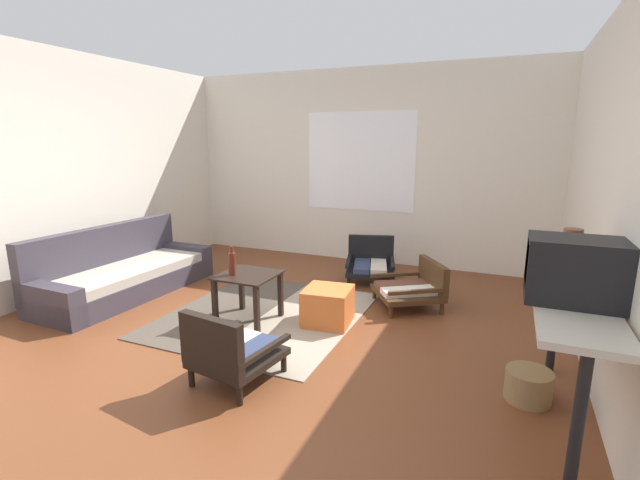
# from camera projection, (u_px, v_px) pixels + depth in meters

# --- Properties ---
(ground_plane) EXTENTS (7.80, 7.80, 0.00)m
(ground_plane) POSITION_uv_depth(u_px,v_px,m) (249.00, 342.00, 3.85)
(ground_plane) COLOR brown
(far_wall_with_window) EXTENTS (5.60, 0.13, 2.70)m
(far_wall_with_window) POSITION_uv_depth(u_px,v_px,m) (361.00, 167.00, 6.30)
(far_wall_with_window) COLOR silver
(far_wall_with_window) RESTS_ON ground
(side_wall_right) EXTENTS (0.12, 6.60, 2.70)m
(side_wall_right) POSITION_uv_depth(u_px,v_px,m) (627.00, 200.00, 2.80)
(side_wall_right) COLOR silver
(side_wall_right) RESTS_ON ground
(side_wall_left) EXTENTS (0.12, 6.60, 2.70)m
(side_wall_left) POSITION_uv_depth(u_px,v_px,m) (52.00, 175.00, 4.85)
(side_wall_left) COLOR silver
(side_wall_left) RESTS_ON ground
(area_rug) EXTENTS (1.82, 2.04, 0.01)m
(area_rug) POSITION_uv_depth(u_px,v_px,m) (265.00, 314.00, 4.47)
(area_rug) COLOR #4C4238
(area_rug) RESTS_ON ground
(couch) EXTENTS (0.84, 2.05, 0.76)m
(couch) POSITION_uv_depth(u_px,v_px,m) (123.00, 274.00, 5.05)
(couch) COLOR #38333D
(couch) RESTS_ON ground
(coffee_table) EXTENTS (0.53, 0.53, 0.48)m
(coffee_table) POSITION_uv_depth(u_px,v_px,m) (248.00, 285.00, 4.23)
(coffee_table) COLOR black
(coffee_table) RESTS_ON ground
(armchair_by_window) EXTENTS (0.73, 0.76, 0.53)m
(armchair_by_window) POSITION_uv_depth(u_px,v_px,m) (370.00, 262.00, 5.54)
(armchair_by_window) COLOR black
(armchair_by_window) RESTS_ON ground
(armchair_striped_foreground) EXTENTS (0.61, 0.65, 0.57)m
(armchair_striped_foreground) POSITION_uv_depth(u_px,v_px,m) (231.00, 351.00, 3.14)
(armchair_striped_foreground) COLOR black
(armchair_striped_foreground) RESTS_ON ground
(armchair_corner) EXTENTS (0.87, 0.87, 0.48)m
(armchair_corner) POSITION_uv_depth(u_px,v_px,m) (414.00, 287.00, 4.66)
(armchair_corner) COLOR #472D19
(armchair_corner) RESTS_ON ground
(ottoman_orange) EXTENTS (0.47, 0.47, 0.35)m
(ottoman_orange) POSITION_uv_depth(u_px,v_px,m) (328.00, 306.00, 4.21)
(ottoman_orange) COLOR #D1662D
(ottoman_orange) RESTS_ON ground
(console_shelf) EXTENTS (0.42, 1.43, 0.81)m
(console_shelf) POSITION_uv_depth(u_px,v_px,m) (570.00, 313.00, 2.62)
(console_shelf) COLOR beige
(console_shelf) RESTS_ON ground
(crt_television) EXTENTS (0.53, 0.35, 0.37)m
(crt_television) POSITION_uv_depth(u_px,v_px,m) (577.00, 271.00, 2.49)
(crt_television) COLOR black
(crt_television) RESTS_ON console_shelf
(clay_vase) EXTENTS (0.24, 0.24, 0.36)m
(clay_vase) POSITION_uv_depth(u_px,v_px,m) (570.00, 263.00, 2.83)
(clay_vase) COLOR brown
(clay_vase) RESTS_ON console_shelf
(glass_bottle) EXTENTS (0.07, 0.07, 0.28)m
(glass_bottle) POSITION_uv_depth(u_px,v_px,m) (232.00, 263.00, 4.15)
(glass_bottle) COLOR #5B2319
(glass_bottle) RESTS_ON coffee_table
(wicker_basket) EXTENTS (0.30, 0.30, 0.21)m
(wicker_basket) POSITION_uv_depth(u_px,v_px,m) (528.00, 385.00, 2.98)
(wicker_basket) COLOR olive
(wicker_basket) RESTS_ON ground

